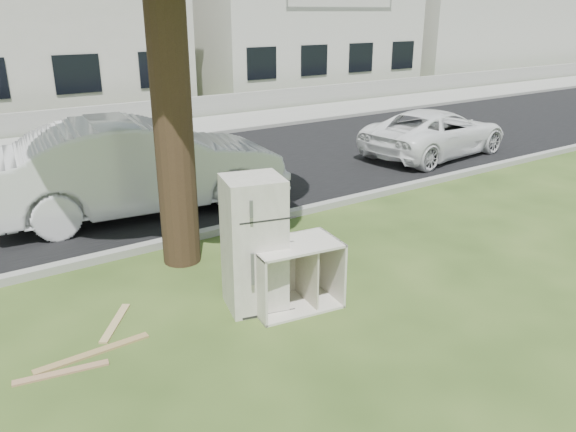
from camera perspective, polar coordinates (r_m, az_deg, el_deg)
ground at (r=7.21m, az=-1.76°, el=-8.71°), size 120.00×120.00×0.00m
road at (r=12.33m, az=-17.00°, el=2.86°), size 120.00×7.00×0.01m
kerb_near at (r=9.17m, az=-10.05°, el=-2.48°), size 120.00×0.18×0.12m
kerb_far at (r=15.66m, az=-21.08°, el=5.93°), size 120.00×0.18×0.12m
sidewalk at (r=17.04m, az=-22.30°, el=6.86°), size 120.00×2.80×0.01m
low_wall at (r=18.52m, az=-23.57°, el=8.74°), size 120.00×0.15×0.70m
townhouse_right at (r=27.54m, az=-0.38°, el=20.00°), size 10.20×8.16×6.84m
filler_right at (r=37.52m, az=18.22°, el=18.75°), size 16.00×9.00×6.40m
fridge at (r=6.79m, az=-3.48°, el=-2.83°), size 0.82×0.79×1.67m
cabinet at (r=6.94m, az=0.68°, el=-5.99°), size 1.17×0.82×0.85m
plank_a at (r=6.56m, az=-19.18°, el=-13.01°), size 1.24×0.14×0.02m
plank_b at (r=6.37m, az=-22.01°, el=-14.54°), size 0.93×0.26×0.02m
plank_c at (r=7.05m, az=-17.14°, el=-10.32°), size 0.59×0.76×0.02m
car_center at (r=10.47m, az=-14.77°, el=4.93°), size 5.36×2.43×1.71m
car_right at (r=14.83m, az=14.80°, el=8.19°), size 4.37×2.36×1.16m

